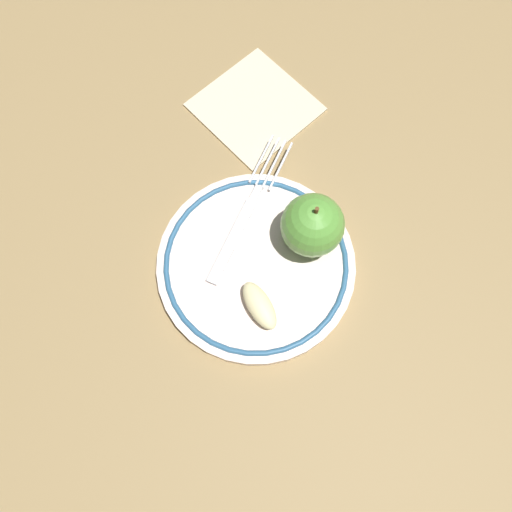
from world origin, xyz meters
TOP-DOWN VIEW (x-y plane):
  - ground_plane at (0.00, 0.00)m, footprint 2.00×2.00m
  - plate at (-0.01, 0.01)m, footprint 0.21×0.21m
  - apple_red_whole at (-0.01, -0.05)m, footprint 0.07×0.07m
  - apple_slice_front at (-0.05, 0.03)m, footprint 0.06×0.03m
  - fork at (0.05, -0.01)m, footprint 0.13×0.16m
  - napkin_folded at (0.17, -0.09)m, footprint 0.15×0.15m

SIDE VIEW (x-z plane):
  - ground_plane at x=0.00m, z-range 0.00..0.00m
  - napkin_folded at x=0.17m, z-range 0.00..0.01m
  - plate at x=-0.01m, z-range 0.00..0.02m
  - fork at x=0.05m, z-range 0.02..0.02m
  - apple_slice_front at x=-0.05m, z-range 0.02..0.04m
  - apple_red_whole at x=-0.01m, z-range 0.01..0.09m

